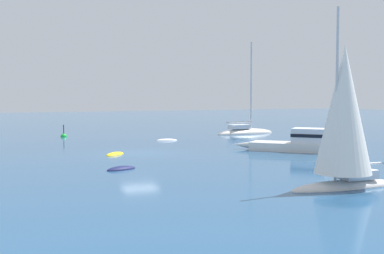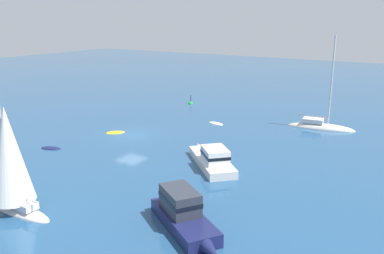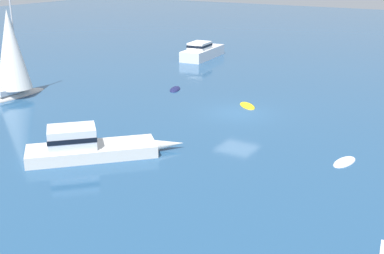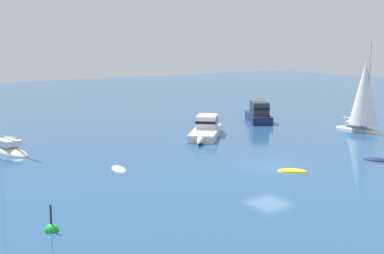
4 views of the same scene
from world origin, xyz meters
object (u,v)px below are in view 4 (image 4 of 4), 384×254
Objects in this scene: rib at (119,170)px; sloop at (4,149)px; tender_1 at (377,161)px; cabin_cruiser at (206,129)px; cabin_cruiser_1 at (258,113)px; channel_buoy at (52,231)px; sailboat at (364,97)px; tender at (292,171)px.

rib is 10.83m from sloop.
rib is 0.99× the size of tender_1.
cabin_cruiser is 16.15m from sloop.
rib is 22.79m from cabin_cruiser_1.
tender_1 is 22.66m from channel_buoy.
cabin_cruiser is at bearing -115.63° from sailboat.
tender_1 is at bearing 73.65° from rib.
cabin_cruiser_1 is 3.21× the size of tender_1.
tender is at bearing 62.91° from rib.
cabin_cruiser_1 is at bearing 141.94° from tender_1.
tender is 20.94m from sloop.
cabin_cruiser is at bearing 129.07° from rib.
sloop is (16.66, 12.69, 0.16)m from tender.
cabin_cruiser_1 is 33.04m from channel_buoy.
sloop reaches higher than rib.
rib is at bearing -42.87° from channel_buoy.
cabin_cruiser reaches higher than tender.
cabin_cruiser reaches higher than channel_buoy.
tender is (-6.58, 15.82, -3.04)m from sailboat.
rib is at bearing -90.11° from sailboat.
tender_1 reaches higher than rib.
cabin_cruiser_1 is 18.32m from tender_1.
cabin_cruiser is 0.68× the size of sloop.
tender_1 is at bearing -90.04° from channel_buoy.
sailboat reaches higher than cabin_cruiser_1.
channel_buoy reaches higher than rib.
rib is 0.31× the size of cabin_cruiser_1.
rib is 17.24m from tender_1.
sloop reaches higher than sailboat.
sloop is at bearing -10.02° from channel_buoy.
tender is (-12.78, 2.98, -0.62)m from cabin_cruiser.
channel_buoy is at bearing -8.89° from cabin_cruiser.
tender_1 is (-14.04, -3.83, -0.62)m from cabin_cruiser.
tender_1 is (-7.94, -15.30, 0.00)m from rib.
tender is at bearing 31.31° from cabin_cruiser.
cabin_cruiser reaches higher than rib.
sailboat is at bearing -117.70° from sloop.
rib is at bearing 5.21° from tender.
sailboat is 1.30× the size of cabin_cruiser_1.
cabin_cruiser_1 is at bearing -58.04° from channel_buoy.
cabin_cruiser is 3.51× the size of tender.
cabin_cruiser_1 is (9.56, -20.67, 0.81)m from rib.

